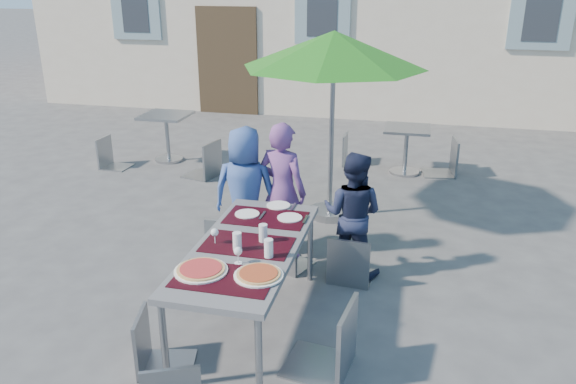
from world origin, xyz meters
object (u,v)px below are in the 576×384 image
(child_0, at_px, (245,192))
(cafe_table_1, at_px, (406,143))
(bg_chair_l_1, at_px, (352,131))
(child_1, at_px, (282,192))
(pizza_near_left, at_px, (201,270))
(chair_0, at_px, (228,212))
(chair_3, at_px, (151,310))
(patio_umbrella, at_px, (334,52))
(dining_table, at_px, (248,251))
(chair_2, at_px, (351,231))
(cafe_table_0, at_px, (167,129))
(pizza_near_right, at_px, (259,274))
(bg_chair_l_0, at_px, (108,135))
(chair_4, at_px, (334,297))
(bg_chair_r_0, at_px, (205,137))
(chair_1, at_px, (285,222))
(bg_chair_r_1, at_px, (449,135))
(child_2, at_px, (353,214))
(chair_5, at_px, (169,373))

(child_0, xyz_separation_m, cafe_table_1, (1.51, 3.03, -0.22))
(bg_chair_l_1, bearing_deg, child_1, -95.09)
(pizza_near_left, height_order, chair_0, chair_0)
(chair_3, distance_m, patio_umbrella, 3.54)
(dining_table, bearing_deg, chair_2, 51.86)
(pizza_near_left, distance_m, chair_3, 0.46)
(child_0, bearing_deg, cafe_table_0, -56.55)
(pizza_near_right, xyz_separation_m, bg_chair_l_0, (-3.56, 4.02, -0.25))
(child_1, bearing_deg, pizza_near_right, 113.16)
(chair_4, relative_size, bg_chair_r_0, 1.04)
(chair_4, bearing_deg, cafe_table_0, 126.98)
(chair_4, distance_m, cafe_table_1, 4.73)
(pizza_near_left, relative_size, chair_1, 0.44)
(patio_umbrella, bearing_deg, bg_chair_r_1, 54.05)
(pizza_near_left, xyz_separation_m, chair_0, (-0.32, 1.50, -0.20))
(child_2, relative_size, bg_chair_l_1, 1.36)
(chair_2, xyz_separation_m, bg_chair_r_0, (-2.44, 2.55, 0.07))
(chair_5, bearing_deg, cafe_table_0, 115.07)
(pizza_near_right, xyz_separation_m, chair_5, (-0.33, -0.82, -0.27))
(chair_0, distance_m, patio_umbrella, 2.16)
(child_2, bearing_deg, chair_3, 66.47)
(child_2, height_order, patio_umbrella, patio_umbrella)
(pizza_near_left, distance_m, child_1, 1.81)
(bg_chair_l_0, xyz_separation_m, bg_chair_r_1, (5.01, 0.86, 0.08))
(bg_chair_l_0, height_order, cafe_table_1, bg_chair_l_0)
(pizza_near_left, xyz_separation_m, chair_5, (0.09, -0.79, -0.27))
(chair_4, xyz_separation_m, cafe_table_1, (0.32, 4.72, -0.16))
(dining_table, height_order, chair_3, chair_3)
(child_0, bearing_deg, dining_table, 103.83)
(chair_1, distance_m, bg_chair_l_1, 3.53)
(pizza_near_left, distance_m, cafe_table_1, 4.99)
(chair_3, height_order, bg_chair_l_0, bg_chair_l_0)
(child_2, relative_size, chair_2, 1.35)
(pizza_near_left, xyz_separation_m, bg_chair_r_1, (1.87, 4.90, -0.17))
(cafe_table_1, bearing_deg, child_0, -116.54)
(cafe_table_0, bearing_deg, pizza_near_right, -57.98)
(patio_umbrella, bearing_deg, chair_4, -80.12)
(pizza_near_right, distance_m, chair_3, 0.83)
(chair_4, bearing_deg, dining_table, 151.98)
(chair_3, bearing_deg, dining_table, 52.41)
(chair_3, relative_size, chair_4, 0.81)
(pizza_near_right, bearing_deg, chair_3, -164.47)
(child_0, bearing_deg, bg_chair_r_1, -128.64)
(chair_3, distance_m, bg_chair_r_0, 4.31)
(bg_chair_l_1, bearing_deg, chair_1, -93.08)
(chair_4, height_order, bg_chair_l_0, chair_4)
(pizza_near_left, distance_m, bg_chair_r_0, 4.25)
(chair_4, relative_size, bg_chair_r_1, 1.04)
(chair_3, xyz_separation_m, cafe_table_1, (1.60, 4.99, -0.03))
(pizza_near_right, xyz_separation_m, cafe_table_0, (-2.83, 4.53, -0.25))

